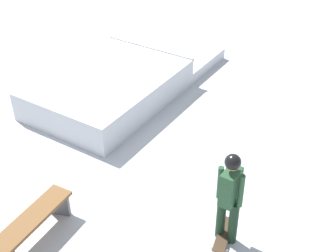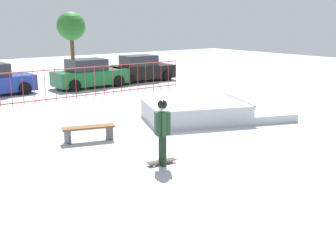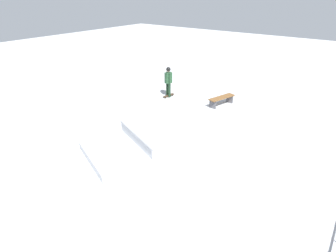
# 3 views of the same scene
# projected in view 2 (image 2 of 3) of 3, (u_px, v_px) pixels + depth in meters

# --- Properties ---
(ground_plane) EXTENTS (60.00, 60.00, 0.00)m
(ground_plane) POSITION_uv_depth(u_px,v_px,m) (170.00, 123.00, 14.77)
(ground_plane) COLOR #B7BABF
(skate_ramp) EXTENTS (5.97, 4.36, 0.74)m
(skate_ramp) POSITION_uv_depth(u_px,v_px,m) (207.00, 112.00, 15.12)
(skate_ramp) COLOR silver
(skate_ramp) RESTS_ON ground
(skater) EXTENTS (0.43, 0.42, 1.73)m
(skater) POSITION_uv_depth(u_px,v_px,m) (162.00, 127.00, 10.19)
(skater) COLOR black
(skater) RESTS_ON ground
(skateboard) EXTENTS (0.82, 0.34, 0.09)m
(skateboard) POSITION_uv_depth(u_px,v_px,m) (162.00, 161.00, 10.45)
(skateboard) COLOR #3F2D1E
(skateboard) RESTS_ON ground
(perimeter_fence) EXTENTS (10.67, 0.07, 1.50)m
(perimeter_fence) POSITION_uv_depth(u_px,v_px,m) (90.00, 81.00, 19.73)
(perimeter_fence) COLOR #B22D23
(perimeter_fence) RESTS_ON ground
(park_bench) EXTENTS (1.65, 0.84, 0.48)m
(park_bench) POSITION_uv_depth(u_px,v_px,m) (89.00, 130.00, 12.38)
(park_bench) COLOR brown
(park_bench) RESTS_ON ground
(parked_car_green) EXTENTS (4.13, 1.98, 1.60)m
(parked_car_green) POSITION_uv_depth(u_px,v_px,m) (89.00, 74.00, 22.48)
(parked_car_green) COLOR #196B33
(parked_car_green) RESTS_ON ground
(parked_car_black) EXTENTS (4.17, 2.05, 1.60)m
(parked_car_black) POSITION_uv_depth(u_px,v_px,m) (141.00, 69.00, 24.86)
(parked_car_black) COLOR black
(parked_car_black) RESTS_ON ground
(distant_tree) EXTENTS (1.87, 1.87, 4.25)m
(distant_tree) POSITION_uv_depth(u_px,v_px,m) (71.00, 27.00, 26.29)
(distant_tree) COLOR brown
(distant_tree) RESTS_ON ground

